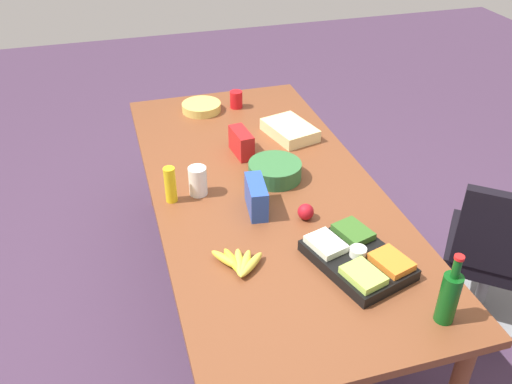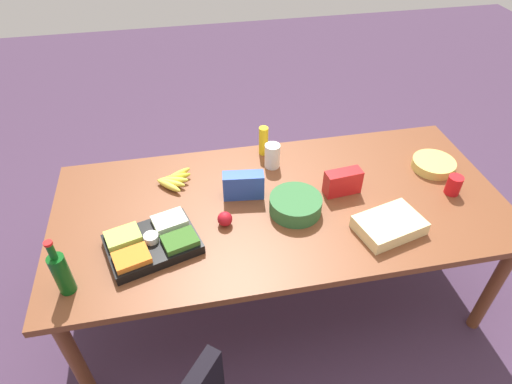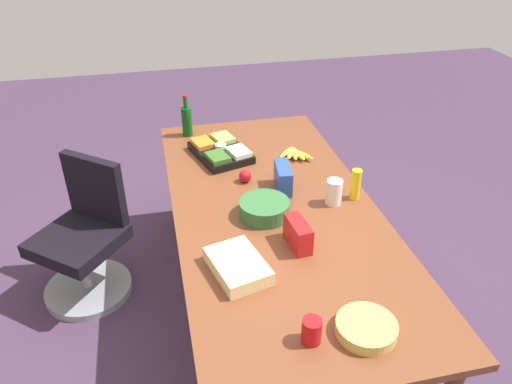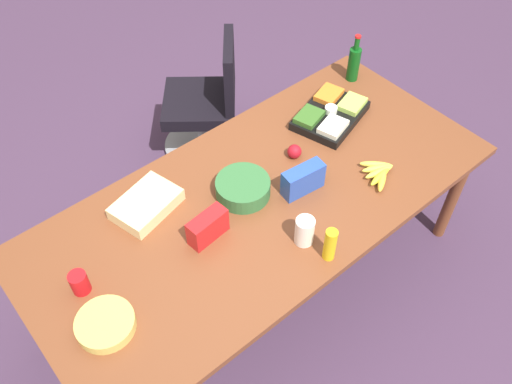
# 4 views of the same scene
# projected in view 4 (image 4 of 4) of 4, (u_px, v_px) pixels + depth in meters

# --- Properties ---
(ground_plane) EXTENTS (10.00, 10.00, 0.00)m
(ground_plane) POSITION_uv_depth(u_px,v_px,m) (260.00, 280.00, 3.33)
(ground_plane) COLOR #452F48
(conference_table) EXTENTS (2.42, 1.12, 0.78)m
(conference_table) POSITION_uv_depth(u_px,v_px,m) (261.00, 205.00, 2.79)
(conference_table) COLOR brown
(conference_table) RESTS_ON ground
(office_chair) EXTENTS (0.68, 0.68, 0.90)m
(office_chair) POSITION_uv_depth(u_px,v_px,m) (207.00, 111.00, 3.82)
(office_chair) COLOR gray
(office_chair) RESTS_ON ground
(chip_bag_blue) EXTENTS (0.23, 0.11, 0.15)m
(chip_bag_blue) POSITION_uv_depth(u_px,v_px,m) (303.00, 180.00, 2.72)
(chip_bag_blue) COLOR #274BAC
(chip_bag_blue) RESTS_ON conference_table
(chip_bag_red) EXTENTS (0.21, 0.10, 0.14)m
(chip_bag_red) POSITION_uv_depth(u_px,v_px,m) (208.00, 227.00, 2.53)
(chip_bag_red) COLOR red
(chip_bag_red) RESTS_ON conference_table
(mayo_jar) EXTENTS (0.11, 0.11, 0.15)m
(mayo_jar) POSITION_uv_depth(u_px,v_px,m) (305.00, 231.00, 2.51)
(mayo_jar) COLOR white
(mayo_jar) RESTS_ON conference_table
(banana_bunch) EXTENTS (0.21, 0.23, 0.04)m
(banana_bunch) POSITION_uv_depth(u_px,v_px,m) (379.00, 172.00, 2.82)
(banana_bunch) COLOR gold
(banana_bunch) RESTS_ON conference_table
(chip_bowl) EXTENTS (0.26, 0.26, 0.05)m
(chip_bowl) POSITION_uv_depth(u_px,v_px,m) (105.00, 324.00, 2.25)
(chip_bowl) COLOR #D0B757
(chip_bowl) RESTS_ON conference_table
(veggie_tray) EXTENTS (0.49, 0.41, 0.09)m
(veggie_tray) POSITION_uv_depth(u_px,v_px,m) (330.00, 114.00, 3.10)
(veggie_tray) COLOR black
(veggie_tray) RESTS_ON conference_table
(wine_bottle) EXTENTS (0.09, 0.09, 0.30)m
(wine_bottle) POSITION_uv_depth(u_px,v_px,m) (354.00, 63.00, 3.29)
(wine_bottle) COLOR #0D4C15
(wine_bottle) RESTS_ON conference_table
(red_solo_cup) EXTENTS (0.08, 0.08, 0.11)m
(red_solo_cup) POSITION_uv_depth(u_px,v_px,m) (79.00, 283.00, 2.35)
(red_solo_cup) COLOR red
(red_solo_cup) RESTS_ON conference_table
(mustard_bottle) EXTENTS (0.07, 0.07, 0.18)m
(mustard_bottle) POSITION_uv_depth(u_px,v_px,m) (329.00, 245.00, 2.44)
(mustard_bottle) COLOR yellow
(mustard_bottle) RESTS_ON conference_table
(apple_red) EXTENTS (0.08, 0.08, 0.08)m
(apple_red) POSITION_uv_depth(u_px,v_px,m) (294.00, 151.00, 2.90)
(apple_red) COLOR #AE131E
(apple_red) RESTS_ON conference_table
(salad_bowl) EXTENTS (0.35, 0.35, 0.09)m
(salad_bowl) POSITION_uv_depth(u_px,v_px,m) (243.00, 188.00, 2.72)
(salad_bowl) COLOR #306836
(salad_bowl) RESTS_ON conference_table
(sheet_cake) EXTENTS (0.36, 0.29, 0.07)m
(sheet_cake) POSITION_uv_depth(u_px,v_px,m) (146.00, 204.00, 2.67)
(sheet_cake) COLOR beige
(sheet_cake) RESTS_ON conference_table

